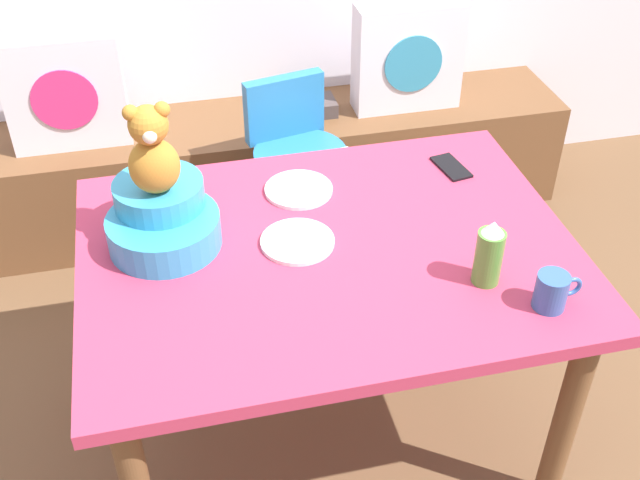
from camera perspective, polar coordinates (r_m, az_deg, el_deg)
name	(u,v)px	position (r m, az deg, el deg)	size (l,w,h in m)	color
ground_plane	(327,426)	(2.60, 0.52, -13.44)	(8.00, 8.00, 0.00)	brown
window_bench	(260,167)	(3.37, -4.44, 5.36)	(2.60, 0.44, 0.46)	brown
pillow_floral_left	(65,92)	(3.13, -18.14, 10.27)	(0.44, 0.15, 0.44)	silver
pillow_floral_right	(408,57)	(3.28, 6.43, 13.17)	(0.44, 0.15, 0.44)	silver
book_stack	(311,107)	(3.28, -0.66, 9.71)	(0.20, 0.14, 0.06)	#473C3A
dining_table	(328,275)	(2.14, 0.61, -2.60)	(1.32, 0.98, 0.74)	#B73351
highchair	(299,159)	(2.86, -1.55, 5.96)	(0.39, 0.50, 0.79)	#2672B2
infant_seat_teal	(163,218)	(2.11, -11.44, 1.56)	(0.30, 0.33, 0.16)	#2F8FBD
teddy_bear	(152,151)	(1.99, -12.16, 6.34)	(0.13, 0.12, 0.25)	#B47728
ketchup_bottle	(489,254)	(1.96, 12.26, -0.98)	(0.07, 0.07, 0.18)	#4C8C33
coffee_mug	(552,291)	(1.95, 16.61, -3.60)	(0.12, 0.08, 0.09)	#335999
dinner_plate_near	(297,241)	(2.09, -1.66, -0.11)	(0.20, 0.20, 0.01)	white
dinner_plate_far	(299,190)	(2.29, -1.57, 3.71)	(0.20, 0.20, 0.01)	white
cell_phone	(451,167)	(2.43, 9.56, 5.28)	(0.07, 0.14, 0.01)	black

